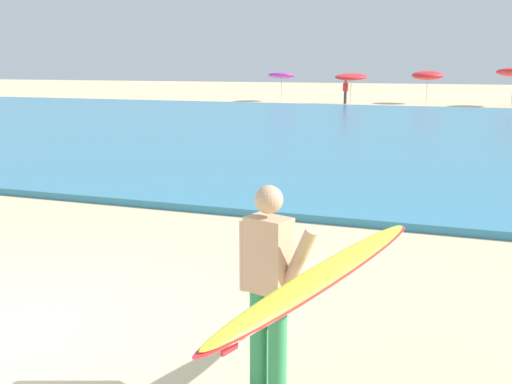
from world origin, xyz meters
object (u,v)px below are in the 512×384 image
(surfer_with_board, at_px, (293,280))
(beach_umbrella_2, at_px, (428,75))
(beach_umbrella_0, at_px, (282,75))
(beachgoer_near_row_left, at_px, (345,91))
(beach_umbrella_1, at_px, (351,77))

(surfer_with_board, xyz_separation_m, beach_umbrella_2, (-1.73, 38.15, 0.85))
(beach_umbrella_2, bearing_deg, surfer_with_board, -87.41)
(beach_umbrella_0, relative_size, beachgoer_near_row_left, 1.34)
(beach_umbrella_1, height_order, beachgoer_near_row_left, beach_umbrella_1)
(beach_umbrella_0, xyz_separation_m, beach_umbrella_2, (10.04, 0.75, 0.05))
(beach_umbrella_1, bearing_deg, beach_umbrella_2, 28.88)
(beach_umbrella_0, relative_size, beach_umbrella_1, 0.98)
(beach_umbrella_0, distance_m, beachgoer_near_row_left, 5.18)
(beach_umbrella_2, bearing_deg, beach_umbrella_0, -175.73)
(surfer_with_board, relative_size, beach_umbrella_1, 1.25)
(beach_umbrella_0, bearing_deg, surfer_with_board, -72.54)
(beach_umbrella_0, distance_m, beach_umbrella_2, 10.07)
(surfer_with_board, relative_size, beachgoer_near_row_left, 1.71)
(beach_umbrella_1, bearing_deg, beach_umbrella_0, 161.19)
(surfer_with_board, height_order, beachgoer_near_row_left, surfer_with_board)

